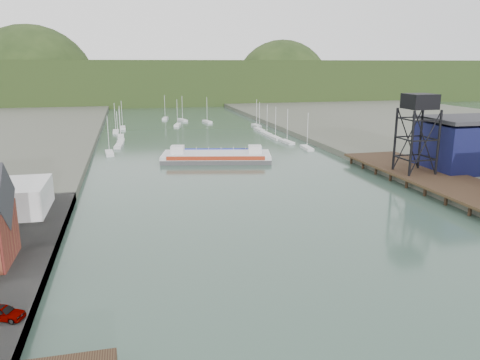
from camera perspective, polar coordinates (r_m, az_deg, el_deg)
name	(u,v)px	position (r m, az deg, el deg)	size (l,w,h in m)	color
east_pier	(465,188)	(94.65, 25.69, -0.90)	(14.00, 70.00, 2.45)	black
lift_tower	(419,106)	(101.55, 21.04, 8.38)	(6.50, 6.50, 16.00)	black
blue_shed	(472,144)	(113.15, 26.40, 3.94)	(20.50, 14.50, 11.30)	#0C0E36
marina_sailboats	(193,132)	(167.22, -5.72, 5.81)	(57.71, 92.65, 0.90)	silver
distant_hills	(154,84)	(327.73, -10.47, 11.40)	(500.00, 120.00, 80.00)	black
chain_ferry	(216,157)	(118.68, -2.90, 2.88)	(28.85, 16.43, 3.91)	#434345
car_west_a	(3,312)	(48.58, -26.93, -14.18)	(1.58, 3.93, 1.34)	#999999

